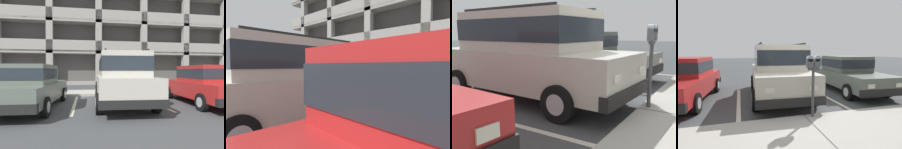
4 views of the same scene
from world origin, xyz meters
The scene contains 5 objects.
ground_plane centered at (0.00, 0.00, -0.05)m, with size 80.00×80.00×0.10m.
parking_stall_lines centered at (1.64, -1.40, 0.00)m, with size 13.26×4.80×0.01m.
silver_suv centered at (0.17, -2.25, 1.09)m, with size 2.20×4.88×2.03m.
red_sedan centered at (-3.10, -2.49, 0.82)m, with size 2.02×4.57×1.54m.
parking_meter_near centered at (-0.18, 0.35, 1.27)m, with size 0.35×0.12×1.55m.
Camera 3 is at (4.55, 1.44, 1.53)m, focal length 40.00 mm.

